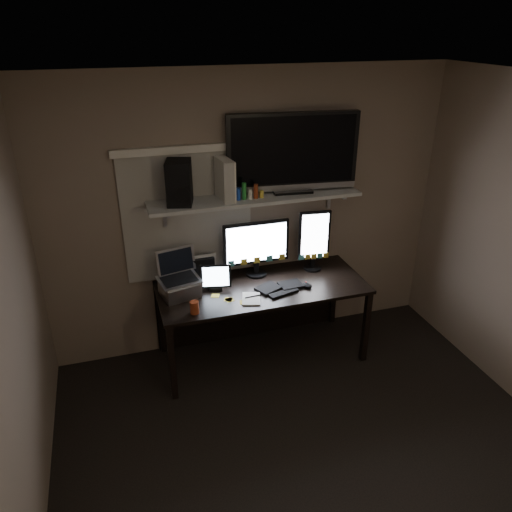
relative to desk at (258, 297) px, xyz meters
name	(u,v)px	position (x,y,z in m)	size (l,w,h in m)	color
floor	(326,476)	(0.00, -1.55, -0.55)	(3.60, 3.60, 0.00)	black
ceiling	(358,95)	(0.00, -1.55, 1.95)	(3.60, 3.60, 0.00)	silver
back_wall	(250,215)	(0.00, 0.25, 0.70)	(3.60, 3.60, 0.00)	#776556
window_blinds	(188,217)	(-0.55, 0.24, 0.75)	(1.10, 0.02, 1.10)	#B5AFA2
desk	(258,297)	(0.00, 0.00, 0.00)	(1.80, 0.75, 0.73)	black
wall_shelf	(255,198)	(0.00, 0.08, 0.91)	(1.80, 0.35, 0.03)	#B6B7B1
monitor_landscape	(256,248)	(0.01, 0.10, 0.44)	(0.59, 0.06, 0.52)	black
monitor_portrait	(314,240)	(0.54, 0.05, 0.46)	(0.29, 0.05, 0.57)	black
keyboard	(280,287)	(0.13, -0.20, 0.19)	(0.41, 0.16, 0.02)	black
mouse	(307,285)	(0.36, -0.26, 0.19)	(0.06, 0.10, 0.04)	black
notepad	(251,299)	(-0.16, -0.32, 0.18)	(0.15, 0.21, 0.01)	beige
tablet	(215,277)	(-0.40, -0.06, 0.29)	(0.26, 0.11, 0.23)	black
file_sorter	(203,269)	(-0.47, 0.10, 0.30)	(0.20, 0.09, 0.26)	black
laptop	(179,276)	(-0.71, -0.08, 0.36)	(0.33, 0.27, 0.37)	#A2A1A6
cup	(195,307)	(-0.64, -0.39, 0.23)	(0.07, 0.07, 0.10)	maroon
sticky_notes	(227,299)	(-0.35, -0.25, 0.18)	(0.28, 0.21, 0.00)	gold
tv	(293,153)	(0.34, 0.11, 1.26)	(1.11, 0.20, 0.67)	black
game_console	(225,179)	(-0.26, 0.08, 1.09)	(0.09, 0.28, 0.33)	silver
speaker	(179,183)	(-0.63, 0.08, 1.10)	(0.19, 0.23, 0.35)	black
bottles	(247,191)	(-0.09, 0.03, 1.00)	(0.22, 0.05, 0.14)	#A50F0C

